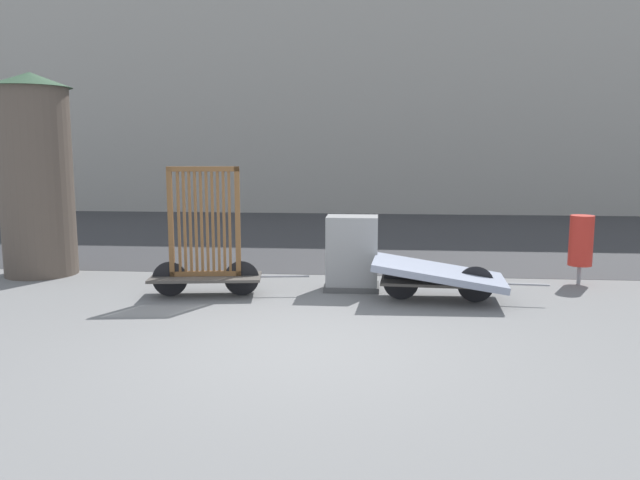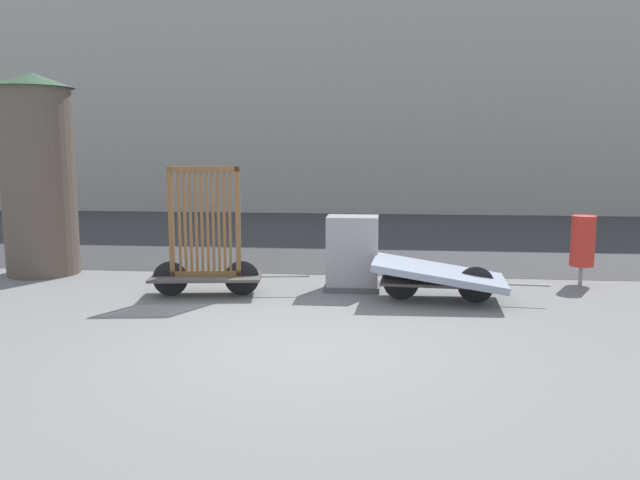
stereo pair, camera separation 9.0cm
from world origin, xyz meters
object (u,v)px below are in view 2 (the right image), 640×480
at_px(bike_cart_with_mattress, 439,275).
at_px(trash_bin, 583,241).
at_px(bike_cart_with_bedframe, 206,252).
at_px(advertising_column, 38,174).
at_px(utility_cabinet, 352,256).

height_order(bike_cart_with_mattress, trash_bin, trash_bin).
relative_size(bike_cart_with_bedframe, advertising_column, 0.69).
relative_size(utility_cabinet, trash_bin, 1.03).
relative_size(bike_cart_with_mattress, utility_cabinet, 2.18).
xyz_separation_m(bike_cart_with_mattress, trash_bin, (2.30, 1.27, 0.32)).
relative_size(utility_cabinet, advertising_column, 0.33).
bearing_deg(bike_cart_with_bedframe, trash_bin, 4.83).
bearing_deg(trash_bin, utility_cabinet, -169.01).
distance_m(trash_bin, advertising_column, 8.84).
relative_size(bike_cart_with_bedframe, utility_cabinet, 2.07).
distance_m(utility_cabinet, trash_bin, 3.59).
xyz_separation_m(bike_cart_with_mattress, utility_cabinet, (-1.23, 0.59, 0.15)).
height_order(bike_cart_with_mattress, utility_cabinet, utility_cabinet).
distance_m(bike_cart_with_mattress, utility_cabinet, 1.37).
bearing_deg(bike_cart_with_mattress, advertising_column, 172.78).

